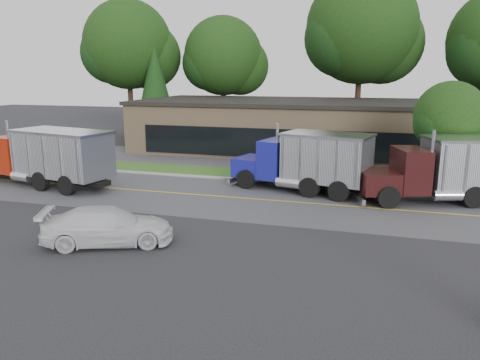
% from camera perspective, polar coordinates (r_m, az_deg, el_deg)
% --- Properties ---
extents(ground, '(140.00, 140.00, 0.00)m').
position_cam_1_polar(ground, '(16.77, -6.10, -10.13)').
color(ground, '#313136').
rests_on(ground, ground).
extents(road, '(60.00, 8.00, 0.02)m').
position_cam_1_polar(road, '(24.87, 1.79, -2.37)').
color(road, slate).
rests_on(road, ground).
extents(center_line, '(60.00, 0.12, 0.01)m').
position_cam_1_polar(center_line, '(24.87, 1.79, -2.37)').
color(center_line, gold).
rests_on(center_line, ground).
extents(curb, '(60.00, 0.30, 0.12)m').
position_cam_1_polar(curb, '(28.83, 3.89, -0.26)').
color(curb, '#9E9E99').
rests_on(curb, ground).
extents(grass_verge, '(60.00, 3.40, 0.03)m').
position_cam_1_polar(grass_verge, '(30.55, 4.63, 0.47)').
color(grass_verge, '#2F511C').
rests_on(grass_verge, ground).
extents(far_parking, '(60.00, 7.00, 0.02)m').
position_cam_1_polar(far_parking, '(35.37, 6.29, 2.14)').
color(far_parking, slate).
rests_on(far_parking, ground).
extents(strip_mall, '(32.00, 12.00, 4.00)m').
position_cam_1_polar(strip_mall, '(40.69, 10.65, 6.24)').
color(strip_mall, tan).
rests_on(strip_mall, ground).
extents(tree_far_a, '(9.98, 9.40, 14.24)m').
position_cam_1_polar(tree_far_a, '(53.14, -13.27, 15.28)').
color(tree_far_a, '#382619').
rests_on(tree_far_a, ground).
extents(tree_far_b, '(8.72, 8.21, 12.44)m').
position_cam_1_polar(tree_far_b, '(50.90, -1.90, 14.43)').
color(tree_far_b, '#382619').
rests_on(tree_far_b, ground).
extents(tree_far_c, '(11.28, 10.62, 16.09)m').
position_cam_1_polar(tree_far_c, '(48.55, 14.78, 16.87)').
color(tree_far_c, '#382619').
rests_on(tree_far_c, ground).
extents(evergreen_left, '(4.34, 4.34, 9.87)m').
position_cam_1_polar(evergreen_left, '(49.42, -10.31, 11.37)').
color(evergreen_left, '#382619').
rests_on(evergreen_left, ground).
extents(tree_verge, '(4.31, 4.06, 6.15)m').
position_cam_1_polar(tree_verge, '(29.69, 24.31, 6.67)').
color(tree_verge, '#382619').
rests_on(tree_verge, ground).
extents(dump_truck_red, '(10.27, 4.48, 3.36)m').
position_cam_1_polar(dump_truck_red, '(29.85, -22.55, 2.77)').
color(dump_truck_red, black).
rests_on(dump_truck_red, ground).
extents(dump_truck_blue, '(8.16, 4.35, 3.36)m').
position_cam_1_polar(dump_truck_blue, '(26.36, 8.30, 2.39)').
color(dump_truck_blue, black).
rests_on(dump_truck_blue, ground).
extents(dump_truck_maroon, '(8.79, 4.91, 3.36)m').
position_cam_1_polar(dump_truck_maroon, '(26.32, 24.48, 1.35)').
color(dump_truck_maroon, black).
rests_on(dump_truck_maroon, ground).
extents(rally_car, '(5.41, 3.82, 1.46)m').
position_cam_1_polar(rally_car, '(19.03, -15.79, -5.40)').
color(rally_car, silver).
rests_on(rally_car, ground).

